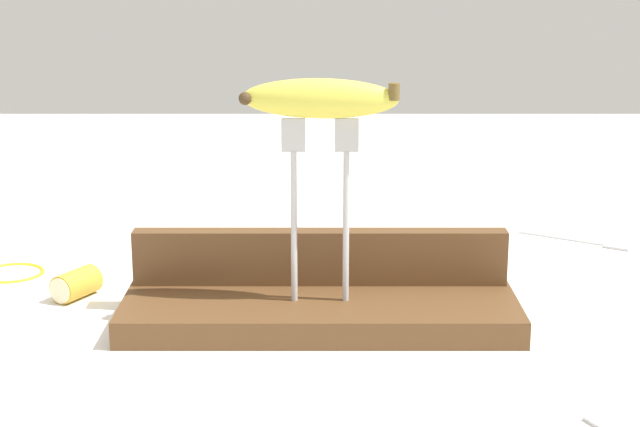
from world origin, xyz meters
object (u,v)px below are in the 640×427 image
(banana_raised_center, at_px, (320,99))
(wire_coil, at_px, (11,272))
(banana_chunk_near, at_px, (75,285))
(fork_fallen_near, at_px, (589,241))
(fork_stand_center, at_px, (320,195))

(banana_raised_center, distance_m, wire_coil, 0.51)
(banana_chunk_near, bearing_deg, wire_coil, 138.17)
(fork_fallen_near, xyz_separation_m, wire_coil, (-0.79, -0.14, -0.00))
(fork_fallen_near, bearing_deg, banana_raised_center, -139.24)
(fork_stand_center, bearing_deg, banana_raised_center, 174.36)
(banana_raised_center, height_order, wire_coil, banana_raised_center)
(fork_fallen_near, height_order, wire_coil, fork_fallen_near)
(fork_fallen_near, relative_size, wire_coil, 1.79)
(banana_raised_center, distance_m, fork_fallen_near, 0.57)
(banana_raised_center, height_order, fork_fallen_near, banana_raised_center)
(banana_chunk_near, height_order, wire_coil, banana_chunk_near)
(banana_chunk_near, relative_size, wire_coil, 0.81)
(fork_fallen_near, bearing_deg, fork_stand_center, -139.24)
(banana_raised_center, xyz_separation_m, wire_coil, (-0.40, 0.19, -0.25))
(banana_raised_center, bearing_deg, fork_stand_center, -5.64)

